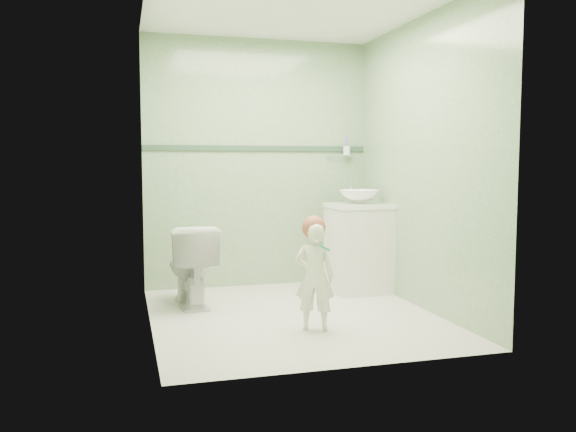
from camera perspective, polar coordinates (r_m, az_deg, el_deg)
name	(u,v)px	position (r m, az deg, el deg)	size (l,w,h in m)	color
ground	(293,316)	(4.76, 0.49, -9.55)	(2.50, 2.50, 0.00)	silver
room_shell	(293,164)	(4.61, 0.50, 5.05)	(2.50, 2.54, 2.40)	gray
trim_stripe	(258,148)	(5.81, -2.90, 6.52)	(2.20, 0.02, 0.05)	#2F4B38
vanity	(358,249)	(5.61, 6.79, -3.19)	(0.52, 0.50, 0.80)	silver
counter	(359,206)	(5.56, 6.83, 0.99)	(0.54, 0.52, 0.04)	white
basin	(359,197)	(5.56, 6.84, 1.86)	(0.37, 0.37, 0.13)	white
faucet	(352,187)	(5.72, 6.14, 2.76)	(0.03, 0.13, 0.18)	silver
cup_holder	(346,151)	(6.02, 5.59, 6.24)	(0.26, 0.07, 0.21)	silver
toilet	(190,265)	(5.10, -9.35, -4.65)	(0.39, 0.68, 0.69)	white
toddler	(315,277)	(4.29, 2.58, -5.86)	(0.28, 0.19, 0.78)	white
hair_cap	(314,227)	(4.26, 2.49, -1.11)	(0.17, 0.17, 0.17)	#9F4C37
teal_toothbrush	(324,247)	(4.12, 3.46, -3.01)	(0.11, 0.14, 0.08)	#12956C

